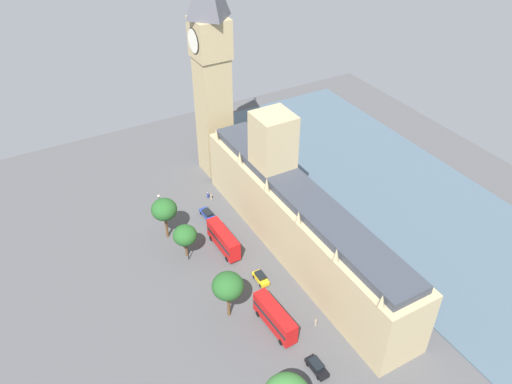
{
  "coord_description": "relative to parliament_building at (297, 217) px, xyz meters",
  "views": [
    {
      "loc": [
        44.45,
        64.03,
        73.35
      ],
      "look_at": [
        1.0,
        -12.99,
        8.37
      ],
      "focal_mm": 35.76,
      "sensor_mm": 36.0,
      "label": 1
    }
  ],
  "objects": [
    {
      "name": "car_yellow_cab_by_river_gate",
      "position": [
        11.12,
        4.79,
        -7.52
      ],
      "size": [
        1.88,
        4.16,
        1.74
      ],
      "rotation": [
        0.0,
        0.0,
        -0.02
      ],
      "color": "gold",
      "rests_on": "ground"
    },
    {
      "name": "plane_tree_slot_11",
      "position": [
        22.13,
        -16.58,
        -0.96
      ],
      "size": [
        5.43,
        5.43,
        9.81
      ],
      "color": "brown",
      "rests_on": "ground"
    },
    {
      "name": "double_decker_bus_kerbside",
      "position": [
        13.23,
        -7.15,
        -5.77
      ],
      "size": [
        2.79,
        10.54,
        4.75
      ],
      "rotation": [
        0.0,
        0.0,
        3.16
      ],
      "color": "red",
      "rests_on": "ground"
    },
    {
      "name": "pedestrian_under_trees",
      "position": [
        8.52,
        -25.02,
        -7.67
      ],
      "size": [
        0.61,
        0.68,
        1.62
      ],
      "rotation": [
        0.0,
        0.0,
        0.49
      ],
      "color": "navy",
      "rests_on": "ground"
    },
    {
      "name": "plane_tree_slot_10",
      "position": [
        20.32,
        9.23,
        -0.97
      ],
      "size": [
        5.67,
        5.67,
        9.9
      ],
      "color": "brown",
      "rests_on": "ground"
    },
    {
      "name": "car_black_near_tower",
      "position": [
        13.08,
        26.7,
        -7.51
      ],
      "size": [
        1.97,
        4.67,
        1.74
      ],
      "rotation": [
        0.0,
        0.0,
        0.02
      ],
      "color": "black",
      "rests_on": "ground"
    },
    {
      "name": "car_blue_midblock",
      "position": [
        11.72,
        -18.44,
        -7.51
      ],
      "size": [
        2.12,
        4.8,
        1.74
      ],
      "rotation": [
        0.0,
        0.0,
        3.18
      ],
      "color": "navy",
      "rests_on": "ground"
    },
    {
      "name": "double_decker_bus_opposite_hall",
      "position": [
        14.53,
        15.76,
        -5.77
      ],
      "size": [
        3.05,
        10.61,
        4.75
      ],
      "rotation": [
        0.0,
        0.0,
        0.05
      ],
      "color": "red",
      "rests_on": "ground"
    },
    {
      "name": "ground_plane",
      "position": [
        1.99,
        1.54,
        -8.4
      ],
      "size": [
        137.97,
        137.97,
        0.0
      ],
      "primitive_type": "plane",
      "color": "#4C4C4F"
    },
    {
      "name": "parliament_building",
      "position": [
        0.0,
        0.0,
        0.0
      ],
      "size": [
        10.44,
        62.87,
        27.02
      ],
      "color": "tan",
      "rests_on": "ground"
    },
    {
      "name": "street_lamp_slot_13",
      "position": [
        20.65,
        -24.39,
        -4.39
      ],
      "size": [
        0.56,
        0.56,
        5.66
      ],
      "color": "black",
      "rests_on": "ground"
    },
    {
      "name": "plane_tree_leading",
      "position": [
        20.81,
        -9.06,
        -2.93
      ],
      "size": [
        4.92,
        4.92,
        7.61
      ],
      "color": "brown",
      "rests_on": "ground"
    },
    {
      "name": "pedestrian_far_end",
      "position": [
        8.1,
        -24.16,
        -7.71
      ],
      "size": [
        0.58,
        0.65,
        1.53
      ],
      "rotation": [
        0.0,
        0.0,
        2.61
      ],
      "color": "gray",
      "rests_on": "ground"
    },
    {
      "name": "street_lamp_slot_12",
      "position": [
        20.98,
        -7.75,
        -3.77
      ],
      "size": [
        0.56,
        0.56,
        6.69
      ],
      "color": "black",
      "rests_on": "ground"
    },
    {
      "name": "river_thames",
      "position": [
        -31.01,
        1.54,
        -8.28
      ],
      "size": [
        41.97,
        124.17,
        0.25
      ],
      "primitive_type": "cube",
      "color": "#475B6B",
      "rests_on": "ground"
    },
    {
      "name": "clock_tower",
      "position": [
        1.08,
        -35.6,
        19.21
      ],
      "size": [
        7.95,
        7.95,
        53.4
      ],
      "color": "tan",
      "rests_on": "ground"
    },
    {
      "name": "pedestrian_corner",
      "position": [
        7.95,
        19.02,
        -7.66
      ],
      "size": [
        0.63,
        0.69,
        1.64
      ],
      "rotation": [
        0.0,
        0.0,
        2.61
      ],
      "color": "gray",
      "rests_on": "ground"
    }
  ]
}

